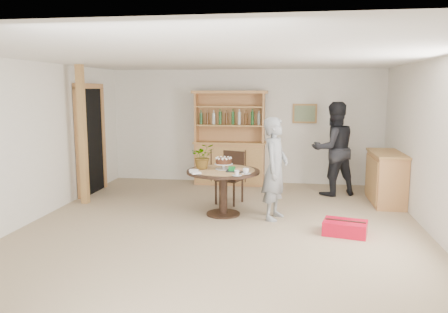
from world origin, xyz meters
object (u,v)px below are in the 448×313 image
teen_boy (275,169)px  red_suitcase (345,228)px  adult_person (334,149)px  dining_chair (231,174)px  dining_table (223,179)px  sideboard (386,178)px  hutch (230,153)px

teen_boy → red_suitcase: (1.03, -0.65, -0.72)m
adult_person → red_suitcase: (-0.05, -2.45, -0.82)m
dining_chair → dining_table: bearing=-73.4°
dining_table → adult_person: size_ratio=0.66×
sideboard → adult_person: 1.13m
sideboard → red_suitcase: sideboard is taller
hutch → dining_chair: size_ratio=2.16×
teen_boy → dining_chair: bearing=58.2°
teen_boy → adult_person: (1.08, 1.80, 0.10)m
dining_table → red_suitcase: dining_table is taller
teen_boy → red_suitcase: size_ratio=2.42×
sideboard → teen_boy: teen_boy is taller
hutch → red_suitcase: size_ratio=3.02×
dining_chair → teen_boy: (0.82, -0.93, 0.28)m
teen_boy → hutch: bearing=39.4°
dining_chair → red_suitcase: (1.85, -1.57, -0.43)m
adult_person → red_suitcase: 2.59m
hutch → teen_boy: size_ratio=1.25×
dining_chair → teen_boy: 1.27m
dining_chair → adult_person: 2.13m
sideboard → teen_boy: bearing=-147.0°
dining_table → teen_boy: 0.88m
hutch → sideboard: hutch is taller
dining_table → teen_boy: bearing=-6.7°
dining_table → adult_person: bearing=41.5°
dining_table → teen_boy: size_ratio=0.73×
sideboard → dining_chair: (-2.80, -0.36, 0.06)m
hutch → dining_table: size_ratio=1.70×
dining_table → red_suitcase: 2.08m
adult_person → dining_table: bearing=18.0°
hutch → teen_boy: (1.06, -2.52, 0.13)m
hutch → red_suitcase: hutch is taller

